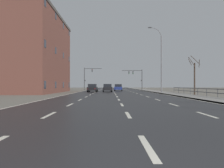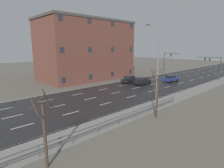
# 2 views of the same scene
# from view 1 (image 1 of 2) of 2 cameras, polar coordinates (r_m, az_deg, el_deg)

# --- Properties ---
(ground_plane) EXTENTS (160.00, 160.00, 0.12)m
(ground_plane) POSITION_cam_1_polar(r_m,az_deg,el_deg) (51.06, 0.40, -1.85)
(ground_plane) COLOR #666056
(road_asphalt_strip) EXTENTS (14.00, 120.00, 0.03)m
(road_asphalt_strip) POSITION_cam_1_polar(r_m,az_deg,el_deg) (63.05, 0.23, -1.49)
(road_asphalt_strip) COLOR #232326
(road_asphalt_strip) RESTS_ON ground
(sidewalk_right) EXTENTS (3.00, 120.00, 0.12)m
(sidewalk_right) POSITION_cam_1_polar(r_m,az_deg,el_deg) (63.72, 7.83, -1.43)
(sidewalk_right) COLOR gray
(sidewalk_right) RESTS_ON ground
(guardrail) EXTENTS (0.07, 29.13, 1.00)m
(guardrail) POSITION_cam_1_polar(r_m,az_deg,el_deg) (26.60, 23.13, -1.63)
(guardrail) COLOR #515459
(guardrail) RESTS_ON ground
(street_lamp_midground) EXTENTS (2.28, 0.24, 10.84)m
(street_lamp_midground) POSITION_cam_1_polar(r_m,az_deg,el_deg) (39.17, 11.75, 5.56)
(street_lamp_midground) COLOR slate
(street_lamp_midground) RESTS_ON ground
(traffic_signal_right) EXTENTS (5.55, 0.36, 5.56)m
(traffic_signal_right) POSITION_cam_1_polar(r_m,az_deg,el_deg) (63.89, 6.03, 1.99)
(traffic_signal_right) COLOR #38383A
(traffic_signal_right) RESTS_ON ground
(traffic_signal_left) EXTENTS (4.86, 0.36, 6.20)m
(traffic_signal_left) POSITION_cam_1_polar(r_m,az_deg,el_deg) (65.45, -5.99, 2.10)
(traffic_signal_left) COLOR #38383A
(traffic_signal_left) RESTS_ON ground
(car_near_right) EXTENTS (1.93, 4.15, 1.57)m
(car_near_right) POSITION_cam_1_polar(r_m,az_deg,el_deg) (46.39, -1.13, -0.94)
(car_near_right) COLOR black
(car_near_right) RESTS_ON ground
(car_far_right) EXTENTS (1.93, 4.15, 1.57)m
(car_far_right) POSITION_cam_1_polar(r_m,az_deg,el_deg) (45.87, -4.75, -0.95)
(car_far_right) COLOR black
(car_far_right) RESTS_ON ground
(car_near_left) EXTENTS (1.97, 4.17, 1.57)m
(car_near_left) POSITION_cam_1_polar(r_m,az_deg,el_deg) (53.60, 1.53, -0.85)
(car_near_left) COLOR navy
(car_near_left) RESTS_ON ground
(brick_building) EXTENTS (12.13, 22.15, 14.04)m
(brick_building) POSITION_cam_1_polar(r_m,az_deg,el_deg) (45.55, -19.96, 6.91)
(brick_building) COLOR brown
(brick_building) RESTS_ON ground
(bare_tree_mid) EXTENTS (1.60, 1.53, 5.47)m
(bare_tree_mid) POSITION_cam_1_polar(r_m,az_deg,el_deg) (34.95, 19.41, 1.81)
(bare_tree_mid) COLOR #423328
(bare_tree_mid) RESTS_ON ground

